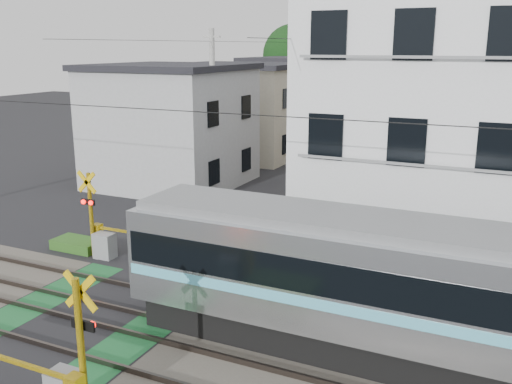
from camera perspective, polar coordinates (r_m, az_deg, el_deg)
The scene contains 12 objects.
ground at distance 16.73m, azimuth -16.11°, elevation -11.68°, with size 120.00×120.00×0.00m, color black.
track_bed at distance 16.72m, azimuth -16.12°, elevation -11.56°, with size 120.00×120.00×0.14m.
commuter_train at distance 13.44m, azimuth 20.59°, elevation -10.27°, with size 16.36×2.59×3.40m.
crossing_signal_near at distance 12.50m, azimuth -18.44°, elevation -17.68°, with size 4.74×0.65×3.09m.
crossing_signal_far at distance 20.60m, azimuth -15.03°, elevation -4.45°, with size 4.74×0.65×3.09m.
apartment_block at distance 20.81m, azimuth 20.35°, elevation 6.51°, with size 10.20×8.36×9.30m.
houses_row at distance 38.54m, azimuth 10.18°, elevation 8.31°, with size 22.07×31.35×6.80m.
tree_hill at distance 61.04m, azimuth 16.02°, elevation 12.42°, with size 40.00×11.87×11.45m.
catenary at distance 12.41m, azimuth 4.13°, elevation -2.02°, with size 60.00×5.04×7.00m.
utility_poles at distance 36.06m, azimuth 6.97°, elevation 9.36°, with size 7.90×42.00×8.00m.
pedestrian at distance 42.02m, azimuth 9.36°, elevation 5.47°, with size 0.58×0.38×1.59m, color black.
weed_patches at distance 15.57m, azimuth -11.37°, elevation -12.67°, with size 10.25×8.80×0.40m.
Camera 1 is at (10.26, -11.09, 7.20)m, focal length 40.00 mm.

